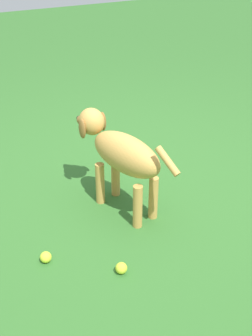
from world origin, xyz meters
The scene contains 4 objects.
ground centered at (0.00, 0.00, 0.00)m, with size 14.00×14.00×0.00m, color #2D6026.
dog centered at (0.24, 0.11, 0.41)m, with size 0.37×0.90×0.62m.
tennis_ball_0 centered at (0.87, 0.40, 0.03)m, with size 0.07×0.07×0.07m, color #CDE534.
tennis_ball_1 centered at (0.53, 0.67, 0.03)m, with size 0.07×0.07×0.07m, color #C5D831.
Camera 1 is at (1.32, 2.22, 1.70)m, focal length 45.73 mm.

